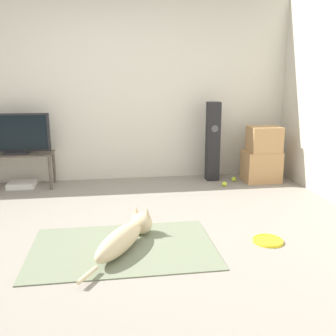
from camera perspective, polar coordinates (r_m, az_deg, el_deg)
The scene contains 13 objects.
ground_plane at distance 3.47m, azimuth -9.22°, elevation -10.46°, with size 12.00×12.00×0.00m, color gray.
wall_back at distance 5.28m, azimuth -9.58°, elevation 11.95°, with size 8.00×0.06×2.55m.
area_rug at distance 3.25m, azimuth -6.85°, elevation -11.98°, with size 1.54×1.00×0.01m.
dog at distance 3.20m, azimuth -6.46°, elevation -10.26°, with size 0.61×0.97×0.26m.
frisbee at distance 3.46m, azimuth 14.99°, elevation -10.63°, with size 0.27×0.27×0.03m.
cardboard_box_lower at distance 5.35m, azimuth 14.00°, elevation 0.24°, with size 0.48×0.38×0.42m.
cardboard_box_upper at distance 5.27m, azimuth 14.47°, elevation 4.26°, with size 0.42×0.33×0.35m.
floor_speaker at distance 5.24m, azimuth 6.84°, elevation 4.01°, with size 0.17×0.18×1.09m.
tv_stand at distance 5.24m, azimuth -21.94°, elevation 1.40°, with size 0.91×0.41×0.45m.
tv at distance 5.19m, azimuth -22.24°, elevation 4.81°, with size 0.86×0.20×0.51m.
tennis_ball_by_boxes at distance 5.03m, azimuth 8.58°, elevation -2.42°, with size 0.07×0.07×0.07m.
tennis_ball_near_speaker at distance 5.29m, azimuth 10.00°, elevation -1.68°, with size 0.07×0.07×0.07m.
game_console at distance 5.31m, azimuth -21.36°, elevation -2.33°, with size 0.34×0.29×0.07m.
Camera 1 is at (0.07, -3.18, 1.40)m, focal length 40.00 mm.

